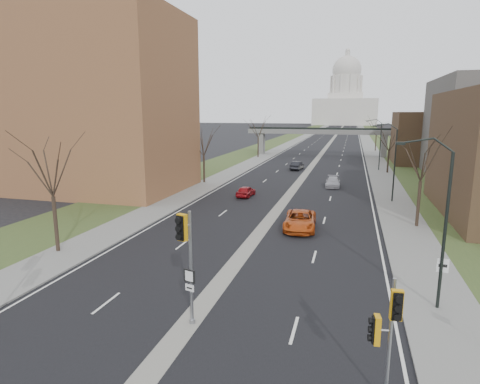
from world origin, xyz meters
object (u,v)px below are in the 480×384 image
at_px(signal_pole_median, 186,248).
at_px(car_left_far, 297,166).
at_px(car_right_mid, 333,182).
at_px(car_right_near, 300,220).
at_px(speed_limit_sign, 442,274).
at_px(car_left_near, 246,191).
at_px(signal_pole_right, 387,326).

height_order(signal_pole_median, car_left_far, signal_pole_median).
relative_size(signal_pole_median, car_right_mid, 1.21).
distance_m(signal_pole_median, car_right_near, 18.08).
distance_m(speed_limit_sign, car_left_near, 29.69).
xyz_separation_m(signal_pole_median, signal_pole_right, (8.49, -3.11, -0.84)).
xyz_separation_m(car_left_near, car_right_mid, (9.75, 9.34, 0.02)).
distance_m(speed_limit_sign, car_right_near, 15.31).
relative_size(signal_pole_median, speed_limit_sign, 2.12).
height_order(car_left_near, car_left_far, car_left_far).
relative_size(car_left_near, car_right_near, 0.67).
bearing_deg(signal_pole_median, signal_pole_right, -4.27).
bearing_deg(car_left_far, car_right_mid, 120.85).
bearing_deg(car_left_far, car_left_near, 89.80).
relative_size(car_left_near, car_left_far, 0.85).
distance_m(car_left_near, car_right_mid, 13.50).
distance_m(car_right_near, car_right_mid, 21.38).
height_order(speed_limit_sign, car_right_near, speed_limit_sign).
relative_size(signal_pole_median, car_right_near, 0.98).
bearing_deg(car_left_far, car_right_near, 104.49).
bearing_deg(signal_pole_right, car_right_mid, 86.83).
bearing_deg(signal_pole_median, car_left_near, 115.36).
bearing_deg(signal_pole_median, speed_limit_sign, 38.96).
bearing_deg(speed_limit_sign, signal_pole_right, -112.25).
relative_size(car_left_far, car_right_near, 0.79).
distance_m(signal_pole_median, car_left_near, 30.11).
height_order(car_left_near, car_right_mid, car_right_mid).
xyz_separation_m(signal_pole_right, car_left_near, (-13.44, 32.63, -2.39)).
bearing_deg(car_left_near, car_right_near, 127.53).
height_order(signal_pole_right, car_left_far, signal_pole_right).
distance_m(signal_pole_median, car_left_far, 54.18).
bearing_deg(speed_limit_sign, car_left_near, 124.13).
bearing_deg(speed_limit_sign, car_right_near, 124.65).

